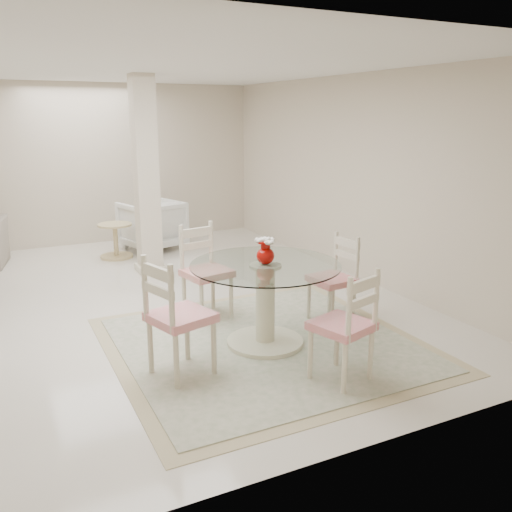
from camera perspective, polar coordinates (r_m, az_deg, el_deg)
name	(u,v)px	position (r m, az deg, el deg)	size (l,w,h in m)	color
ground	(139,304)	(6.59, -12.17, -4.96)	(7.00, 7.00, 0.00)	silver
room_shell	(130,145)	(6.23, -13.10, 11.34)	(6.02, 7.02, 2.71)	beige
column	(146,177)	(7.65, -11.51, 8.17)	(0.30, 0.30, 2.70)	beige
area_rug	(265,344)	(5.35, 0.96, -9.25)	(2.89, 2.89, 0.02)	tan
dining_table	(265,304)	(5.20, 0.98, -5.12)	(1.42, 1.42, 0.82)	beige
red_vase	(266,251)	(5.05, 1.01, 0.54)	(0.20, 0.19, 0.26)	#9C0904
dining_chair_east	(337,272)	(5.85, 8.53, -1.67)	(0.46, 0.46, 1.04)	beige
dining_chair_north	(203,264)	(5.92, -5.57, -0.87)	(0.53, 0.53, 1.14)	beige
dining_chair_west	(173,309)	(4.55, -8.74, -5.53)	(0.59, 0.59, 1.18)	beige
dining_chair_south	(349,319)	(4.49, 9.77, -6.51)	(0.55, 0.55, 1.09)	beige
armchair_white	(152,225)	(9.14, -10.88, 3.23)	(0.87, 0.89, 0.81)	white
side_table	(116,242)	(8.72, -14.54, 1.43)	(0.52, 0.52, 0.54)	#D2B881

